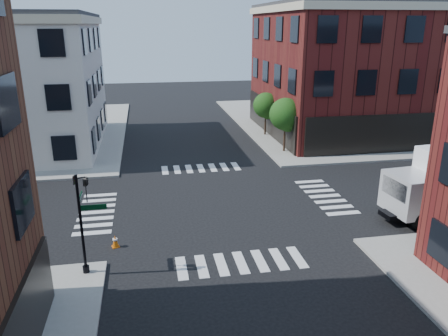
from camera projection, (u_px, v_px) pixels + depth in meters
ground at (216, 204)px, 26.43m from camera, size 120.00×120.00×0.00m
sidewalk_ne at (368, 120)px, 49.63m from camera, size 30.00×30.00×0.15m
building_ne at (394, 71)px, 43.02m from camera, size 25.00×16.00×12.00m
tree_near at (286, 116)px, 36.06m from camera, size 2.69×2.69×4.49m
tree_far at (266, 107)px, 41.76m from camera, size 2.43×2.43×4.07m
signal_pole at (82, 213)px, 18.15m from camera, size 1.29×1.24×4.60m
traffic_cone at (115, 241)px, 21.22m from camera, size 0.43×0.43×0.63m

